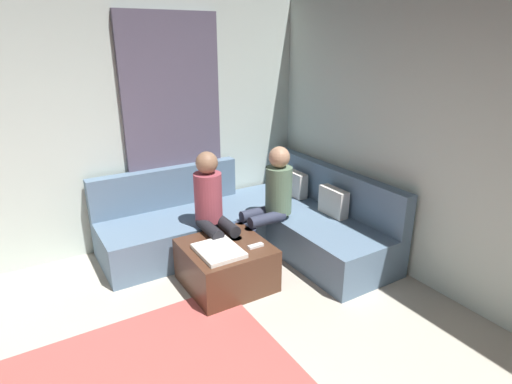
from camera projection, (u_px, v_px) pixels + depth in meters
wall_left at (43, 134)px, 4.06m from camera, size 0.12×6.00×2.70m
curtain_panel at (174, 132)px, 4.65m from camera, size 0.06×1.10×2.50m
sectional_couch at (254, 224)px, 4.66m from camera, size 2.10×2.55×0.87m
ottoman at (226, 265)px, 3.96m from camera, size 0.76×0.76×0.42m
folded_blanket at (219, 251)px, 3.74m from camera, size 0.44×0.36×0.04m
coffee_mug at (231, 228)px, 4.13m from camera, size 0.08×0.08×0.10m
game_remote at (256, 246)px, 3.84m from camera, size 0.05×0.15×0.02m
person_on_couch_back at (271, 198)px, 4.36m from camera, size 0.30×0.60×1.20m
person_on_couch_side at (213, 207)px, 4.13m from camera, size 0.60×0.30×1.20m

